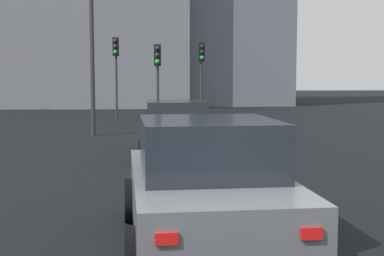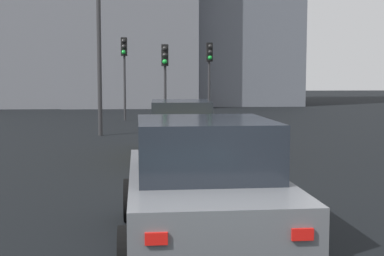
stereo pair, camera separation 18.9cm
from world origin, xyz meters
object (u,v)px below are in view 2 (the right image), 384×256
(traffic_light_near_right, at_px, (165,68))
(traffic_light_near_left, at_px, (124,61))
(traffic_light_far_left, at_px, (209,65))
(car_yellow_lead, at_px, (180,130))
(street_lamp_kerbside, at_px, (98,8))
(car_grey_second, at_px, (202,186))

(traffic_light_near_right, bearing_deg, traffic_light_near_left, -149.17)
(traffic_light_far_left, bearing_deg, traffic_light_near_right, -41.38)
(car_yellow_lead, bearing_deg, street_lamp_kerbside, 26.62)
(traffic_light_near_right, xyz_separation_m, street_lamp_kerbside, (-2.73, 2.46, 2.07))
(car_yellow_lead, relative_size, traffic_light_near_right, 1.38)
(car_yellow_lead, relative_size, traffic_light_far_left, 1.27)
(car_grey_second, xyz_separation_m, traffic_light_near_left, (20.00, 1.92, 2.15))
(car_yellow_lead, distance_m, traffic_light_near_left, 12.65)
(traffic_light_near_left, height_order, traffic_light_far_left, traffic_light_near_left)
(car_grey_second, distance_m, traffic_light_near_right, 16.02)
(traffic_light_near_left, distance_m, traffic_light_near_right, 4.52)
(car_grey_second, xyz_separation_m, street_lamp_kerbside, (13.19, 2.49, 3.82))
(traffic_light_far_left, height_order, street_lamp_kerbside, street_lamp_kerbside)
(traffic_light_near_right, bearing_deg, car_grey_second, 6.12)
(traffic_light_near_left, height_order, street_lamp_kerbside, street_lamp_kerbside)
(traffic_light_near_left, bearing_deg, car_grey_second, 13.72)
(traffic_light_near_right, relative_size, street_lamp_kerbside, 0.44)
(car_yellow_lead, height_order, street_lamp_kerbside, street_lamp_kerbside)
(traffic_light_near_right, relative_size, traffic_light_far_left, 0.93)
(car_yellow_lead, height_order, traffic_light_near_right, traffic_light_near_right)
(car_yellow_lead, distance_m, car_grey_second, 7.72)
(traffic_light_near_left, xyz_separation_m, traffic_light_far_left, (-0.95, -4.11, -0.20))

